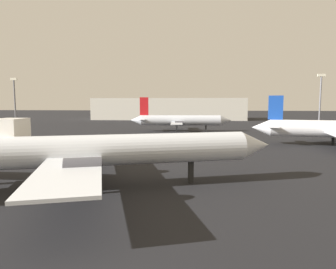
{
  "coord_description": "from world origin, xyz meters",
  "views": [
    {
      "loc": [
        3.28,
        -10.38,
        8.11
      ],
      "look_at": [
        -2.17,
        46.48,
        2.05
      ],
      "focal_mm": 32.16,
      "sensor_mm": 36.0,
      "label": 1
    }
  ],
  "objects": [
    {
      "name": "terminal_building",
      "position": [
        -10.2,
        137.32,
        5.11
      ],
      "size": [
        71.86,
        22.83,
        10.22
      ],
      "primitive_type": "cube",
      "color": "beige",
      "rests_on": "ground_plane"
    },
    {
      "name": "airplane_at_gate",
      "position": [
        -6.81,
        16.59,
        3.61
      ],
      "size": [
        35.72,
        26.47,
        9.77
      ],
      "rotation": [
        0.0,
        0.0,
        0.31
      ],
      "color": "silver",
      "rests_on": "ground_plane"
    },
    {
      "name": "airplane_distant",
      "position": [
        -1.46,
        74.32,
        3.16
      ],
      "size": [
        28.68,
        23.0,
        9.61
      ],
      "rotation": [
        0.0,
        0.0,
        0.06
      ],
      "color": "silver",
      "rests_on": "ground_plane"
    },
    {
      "name": "light_mast_left",
      "position": [
        -61.54,
        91.9,
        9.65
      ],
      "size": [
        2.4,
        0.5,
        16.84
      ],
      "color": "slate",
      "rests_on": "ground_plane"
    },
    {
      "name": "light_mast_right",
      "position": [
        42.07,
        89.32,
        9.77
      ],
      "size": [
        2.4,
        0.5,
        17.07
      ],
      "color": "slate",
      "rests_on": "ground_plane"
    }
  ]
}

